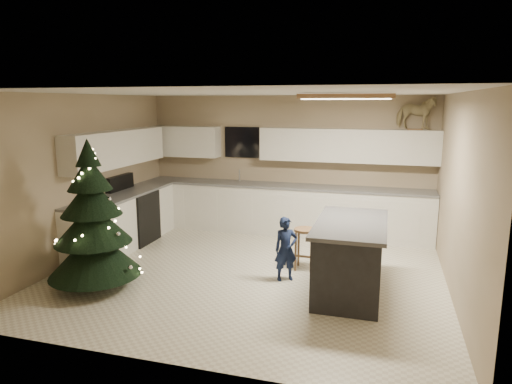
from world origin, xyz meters
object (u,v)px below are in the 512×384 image
at_px(toddler, 286,249).
at_px(island, 350,257).
at_px(christmas_tree, 93,228).
at_px(bar_stool, 305,239).
at_px(rocking_horse, 416,113).

bearing_deg(toddler, island, -41.27).
distance_m(christmas_tree, toddler, 2.63).
relative_size(bar_stool, rocking_horse, 0.91).
bearing_deg(island, toddler, 170.15).
height_order(island, christmas_tree, christmas_tree).
bearing_deg(island, christmas_tree, -166.34).
bearing_deg(christmas_tree, toddler, 21.68).
bearing_deg(rocking_horse, christmas_tree, 136.15).
xyz_separation_m(island, christmas_tree, (-3.31, -0.81, 0.35)).
height_order(toddler, rocking_horse, rocking_horse).
xyz_separation_m(island, toddler, (-0.90, 0.16, -0.03)).
relative_size(toddler, rocking_horse, 1.33).
relative_size(bar_stool, toddler, 0.69).
bearing_deg(island, bar_stool, 137.54).
bearing_deg(rocking_horse, toddler, 151.41).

